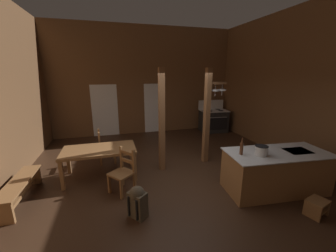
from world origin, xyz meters
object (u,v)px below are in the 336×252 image
object	(u,v)px
backpack	(138,201)
bottle_tall_on_counter	(242,148)
dining_table	(99,152)
ladderback_chair_near_window	(105,147)
kitchen_island	(275,171)
ladderback_chair_by_post	(123,172)
bench_along_left_wall	(19,187)
mixing_bowl_on_counter	(263,150)
step_stool	(317,206)
stove_range	(213,120)
stockpot_on_counter	(261,151)

from	to	relation	value
backpack	bottle_tall_on_counter	xyz separation A→B (m)	(2.16, 0.16, 0.71)
dining_table	ladderback_chair_near_window	size ratio (longest dim) A/B	1.79
kitchen_island	backpack	bearing A→B (deg)	-179.01
ladderback_chair_by_post	bench_along_left_wall	xyz separation A→B (m)	(-2.02, 0.17, -0.15)
ladderback_chair_near_window	backpack	bearing A→B (deg)	-77.00
kitchen_island	bench_along_left_wall	size ratio (longest dim) A/B	1.51
dining_table	bench_along_left_wall	distance (m)	1.67
bench_along_left_wall	bottle_tall_on_counter	distance (m)	4.51
dining_table	mixing_bowl_on_counter	xyz separation A→B (m)	(3.41, -1.49, 0.27)
step_stool	mixing_bowl_on_counter	bearing A→B (deg)	111.22
bench_along_left_wall	mixing_bowl_on_counter	size ratio (longest dim) A/B	8.58
stove_range	bottle_tall_on_counter	world-z (taller)	stove_range
kitchen_island	bottle_tall_on_counter	distance (m)	1.02
stockpot_on_counter	dining_table	bearing A→B (deg)	152.46
step_stool	kitchen_island	bearing A→B (deg)	98.46
kitchen_island	mixing_bowl_on_counter	world-z (taller)	mixing_bowl_on_counter
stove_range	bench_along_left_wall	size ratio (longest dim) A/B	0.89
ladderback_chair_by_post	bench_along_left_wall	distance (m)	2.03
kitchen_island	backpack	xyz separation A→B (m)	(-2.99, -0.05, -0.13)
kitchen_island	ladderback_chair_near_window	bearing A→B (deg)	145.13
stockpot_on_counter	bottle_tall_on_counter	xyz separation A→B (m)	(-0.36, 0.15, 0.04)
ladderback_chair_by_post	stockpot_on_counter	xyz separation A→B (m)	(2.70, -0.89, 0.54)
step_stool	dining_table	xyz separation A→B (m)	(-3.81, 2.52, 0.47)
bench_along_left_wall	backpack	xyz separation A→B (m)	(2.20, -1.08, 0.01)
dining_table	backpack	xyz separation A→B (m)	(0.68, -1.68, -0.34)
kitchen_island	stockpot_on_counter	xyz separation A→B (m)	(-0.47, -0.04, 0.55)
mixing_bowl_on_counter	kitchen_island	bearing A→B (deg)	-27.50
ladderback_chair_by_post	mixing_bowl_on_counter	xyz separation A→B (m)	(2.90, -0.72, 0.47)
dining_table	mixing_bowl_on_counter	bearing A→B (deg)	-23.69
step_stool	bench_along_left_wall	distance (m)	5.66
dining_table	ladderback_chair_near_window	bearing A→B (deg)	83.56
step_stool	stockpot_on_counter	bearing A→B (deg)	125.25
bench_along_left_wall	bottle_tall_on_counter	world-z (taller)	bottle_tall_on_counter
stockpot_on_counter	stove_range	bearing A→B (deg)	73.33
dining_table	stove_range	bearing A→B (deg)	32.38
kitchen_island	stove_range	xyz separation A→B (m)	(0.90, 4.53, 0.04)
ladderback_chair_near_window	backpack	distance (m)	2.61
ladderback_chair_near_window	mixing_bowl_on_counter	world-z (taller)	mixing_bowl_on_counter
stove_range	bench_along_left_wall	bearing A→B (deg)	-150.06
backpack	ladderback_chair_near_window	bearing A→B (deg)	103.00
ladderback_chair_near_window	ladderback_chair_by_post	xyz separation A→B (m)	(0.41, -1.64, 0.00)
kitchen_island	dining_table	size ratio (longest dim) A/B	1.32
ladderback_chair_near_window	ladderback_chair_by_post	world-z (taller)	same
ladderback_chair_near_window	stockpot_on_counter	distance (m)	4.04
dining_table	stockpot_on_counter	distance (m)	3.63
step_stool	backpack	bearing A→B (deg)	164.98
kitchen_island	ladderback_chair_by_post	distance (m)	3.28
step_stool	stove_range	bearing A→B (deg)	81.95
kitchen_island	mixing_bowl_on_counter	bearing A→B (deg)	152.50
ladderback_chair_near_window	bottle_tall_on_counter	xyz separation A→B (m)	(2.75, -2.38, 0.58)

